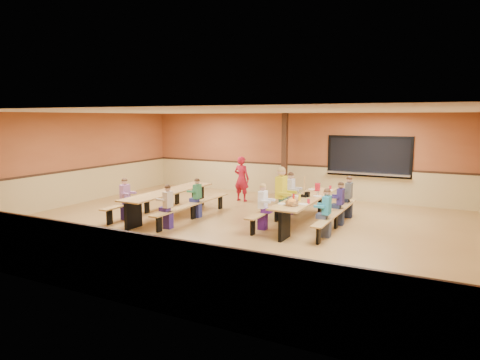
% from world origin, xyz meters
% --- Properties ---
extents(ground, '(12.00, 12.00, 0.00)m').
position_xyz_m(ground, '(0.00, 0.00, 0.00)').
color(ground, olive).
rests_on(ground, ground).
extents(room_envelope, '(12.04, 10.04, 3.02)m').
position_xyz_m(room_envelope, '(0.00, 0.00, 0.69)').
color(room_envelope, '#99512C').
rests_on(room_envelope, ground).
extents(kitchen_pass_through, '(2.78, 0.28, 1.38)m').
position_xyz_m(kitchen_pass_through, '(2.60, 4.96, 1.49)').
color(kitchen_pass_through, black).
rests_on(kitchen_pass_through, ground).
extents(structural_post, '(0.18, 0.18, 3.00)m').
position_xyz_m(structural_post, '(-0.20, 4.40, 1.50)').
color(structural_post, '#331D11').
rests_on(structural_post, ground).
extents(cafeteria_table_main, '(1.91, 3.70, 0.74)m').
position_xyz_m(cafeteria_table_main, '(1.74, 0.99, 0.53)').
color(cafeteria_table_main, '#AF8445').
rests_on(cafeteria_table_main, ground).
extents(cafeteria_table_second, '(1.91, 3.70, 0.74)m').
position_xyz_m(cafeteria_table_second, '(-2.13, 0.17, 0.53)').
color(cafeteria_table_second, '#AF8445').
rests_on(cafeteria_table_second, ground).
extents(seated_child_white_left, '(0.35, 0.29, 1.17)m').
position_xyz_m(seated_child_white_left, '(0.91, 0.03, 0.59)').
color(seated_child_white_left, white).
rests_on(seated_child_white_left, ground).
extents(seated_adult_yellow, '(0.49, 0.40, 1.46)m').
position_xyz_m(seated_adult_yellow, '(0.91, 1.29, 0.73)').
color(seated_adult_yellow, gold).
rests_on(seated_adult_yellow, ground).
extents(seated_child_grey_left, '(0.38, 0.31, 1.23)m').
position_xyz_m(seated_child_grey_left, '(0.91, 2.05, 0.62)').
color(seated_child_grey_left, '#BEBEBE').
rests_on(seated_child_grey_left, ground).
extents(seated_child_teal_right, '(0.35, 0.29, 1.17)m').
position_xyz_m(seated_child_teal_right, '(2.56, 0.06, 0.59)').
color(seated_child_teal_right, teal).
rests_on(seated_child_teal_right, ground).
extents(seated_child_navy_right, '(0.34, 0.28, 1.15)m').
position_xyz_m(seated_child_navy_right, '(2.56, 1.39, 0.57)').
color(seated_child_navy_right, navy).
rests_on(seated_child_navy_right, ground).
extents(seated_child_char_right, '(0.36, 0.29, 1.18)m').
position_xyz_m(seated_child_char_right, '(2.56, 2.35, 0.59)').
color(seated_child_char_right, '#4A5055').
rests_on(seated_child_char_right, ground).
extents(seated_child_purple_sec, '(0.35, 0.29, 1.17)m').
position_xyz_m(seated_child_purple_sec, '(-2.95, -0.75, 0.58)').
color(seated_child_purple_sec, '#9D679E').
rests_on(seated_child_purple_sec, ground).
extents(seated_child_green_sec, '(0.33, 0.27, 1.12)m').
position_xyz_m(seated_child_green_sec, '(-1.30, 0.40, 0.56)').
color(seated_child_green_sec, '#2C7045').
rests_on(seated_child_green_sec, ground).
extents(seated_child_tan_sec, '(0.33, 0.27, 1.13)m').
position_xyz_m(seated_child_tan_sec, '(-1.30, -0.99, 0.56)').
color(seated_child_tan_sec, beige).
rests_on(seated_child_tan_sec, ground).
extents(standing_woman, '(0.59, 0.42, 1.54)m').
position_xyz_m(standing_woman, '(-1.28, 3.15, 0.77)').
color(standing_woman, '#A81325').
rests_on(standing_woman, ground).
extents(punch_pitcher, '(0.16, 0.16, 0.22)m').
position_xyz_m(punch_pitcher, '(1.70, 2.16, 0.85)').
color(punch_pitcher, red).
rests_on(punch_pitcher, cafeteria_table_main).
extents(chip_bowl, '(0.32, 0.32, 0.15)m').
position_xyz_m(chip_bowl, '(1.77, -0.19, 0.81)').
color(chip_bowl, '#F9A627').
rests_on(chip_bowl, cafeteria_table_main).
extents(napkin_dispenser, '(0.10, 0.14, 0.13)m').
position_xyz_m(napkin_dispenser, '(1.74, 1.12, 0.80)').
color(napkin_dispenser, black).
rests_on(napkin_dispenser, cafeteria_table_main).
extents(condiment_mustard, '(0.06, 0.06, 0.17)m').
position_xyz_m(condiment_mustard, '(1.72, 0.51, 0.82)').
color(condiment_mustard, yellow).
rests_on(condiment_mustard, cafeteria_table_main).
extents(condiment_ketchup, '(0.06, 0.06, 0.17)m').
position_xyz_m(condiment_ketchup, '(1.58, 0.46, 0.82)').
color(condiment_ketchup, '#B2140F').
rests_on(condiment_ketchup, cafeteria_table_main).
extents(table_paddle, '(0.16, 0.16, 0.56)m').
position_xyz_m(table_paddle, '(1.66, 1.06, 0.88)').
color(table_paddle, black).
rests_on(table_paddle, cafeteria_table_main).
extents(place_settings, '(0.65, 3.30, 0.11)m').
position_xyz_m(place_settings, '(1.74, 0.99, 0.80)').
color(place_settings, beige).
rests_on(place_settings, cafeteria_table_main).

